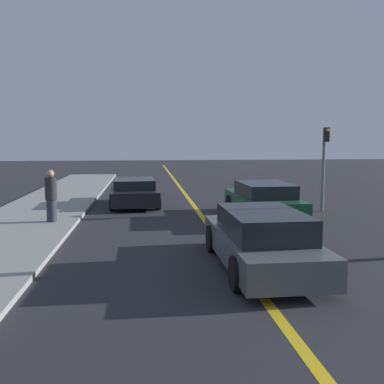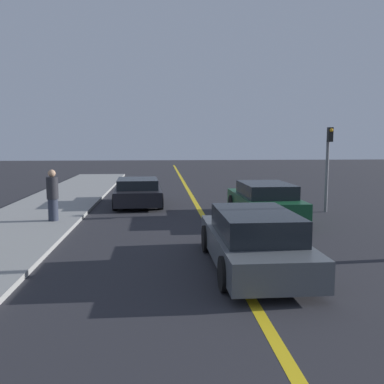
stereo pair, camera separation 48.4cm
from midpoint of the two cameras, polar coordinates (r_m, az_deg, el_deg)
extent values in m
cube|color=gold|center=(17.97, -0.39, -2.00)|extent=(0.20, 60.00, 0.01)
cube|color=gray|center=(17.59, -20.26, -2.44)|extent=(3.51, 34.37, 0.13)
cube|color=#4C5156|center=(9.60, 7.59, -7.12)|extent=(1.80, 4.65, 0.59)
cube|color=black|center=(9.26, 7.99, -4.12)|extent=(1.57, 2.56, 0.53)
cylinder|color=black|center=(10.84, 1.37, -6.21)|extent=(0.23, 0.67, 0.67)
cylinder|color=black|center=(11.19, 9.90, -5.89)|extent=(0.23, 0.67, 0.67)
cylinder|color=black|center=(8.11, 4.34, -10.79)|extent=(0.23, 0.67, 0.67)
cylinder|color=black|center=(8.58, 15.50, -10.02)|extent=(0.23, 0.67, 0.67)
cube|color=#144728|center=(15.55, 8.50, -1.59)|extent=(1.92, 4.58, 0.65)
cube|color=black|center=(15.26, 8.76, 0.35)|extent=(1.66, 2.53, 0.46)
cylinder|color=black|center=(16.73, 4.29, -1.54)|extent=(0.23, 0.68, 0.67)
cylinder|color=black|center=(17.17, 10.03, -1.41)|extent=(0.23, 0.68, 0.67)
cylinder|color=black|center=(14.01, 6.60, -3.22)|extent=(0.23, 0.68, 0.67)
cylinder|color=black|center=(14.53, 13.34, -3.00)|extent=(0.23, 0.68, 0.67)
cube|color=black|center=(18.52, -8.42, -0.35)|extent=(2.08, 4.11, 0.59)
cube|color=black|center=(18.26, -8.47, 1.11)|extent=(1.77, 2.29, 0.40)
cylinder|color=black|center=(19.79, -11.06, -0.36)|extent=(0.25, 0.66, 0.65)
cylinder|color=black|center=(19.80, -5.84, -0.26)|extent=(0.25, 0.66, 0.65)
cylinder|color=black|center=(17.32, -11.36, -1.40)|extent=(0.25, 0.66, 0.65)
cylinder|color=black|center=(17.33, -5.39, -1.29)|extent=(0.25, 0.66, 0.65)
cylinder|color=#282D3D|center=(14.89, -19.09, -2.36)|extent=(0.32, 0.32, 0.73)
cylinder|color=#232328|center=(14.79, -19.20, 0.44)|extent=(0.38, 0.38, 0.73)
sphere|color=tan|center=(14.75, -19.28, 2.32)|extent=(0.25, 0.25, 0.25)
cylinder|color=slate|center=(17.46, 16.35, 2.86)|extent=(0.12, 0.12, 3.28)
cube|color=black|center=(17.26, 16.73, 7.34)|extent=(0.18, 0.18, 0.55)
sphere|color=orange|center=(17.18, 16.87, 7.89)|extent=(0.14, 0.14, 0.14)
camera|label=1|loc=(0.24, -90.98, -0.12)|focal=40.00mm
camera|label=2|loc=(0.24, 89.02, 0.12)|focal=40.00mm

